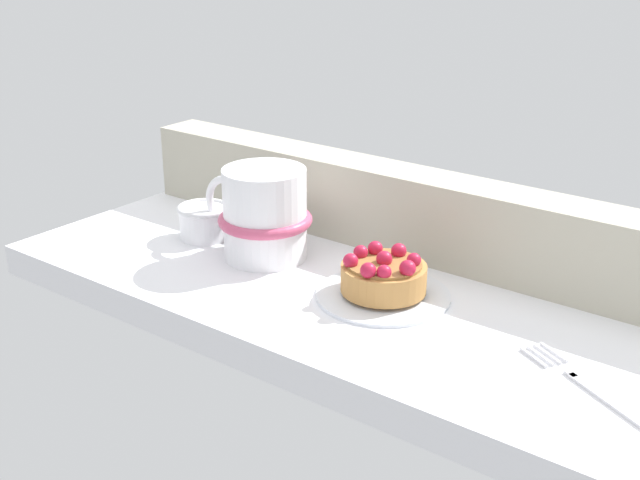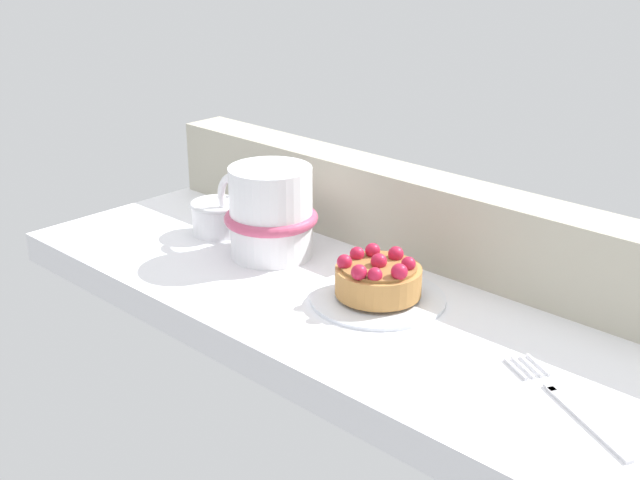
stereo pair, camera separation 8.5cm
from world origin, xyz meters
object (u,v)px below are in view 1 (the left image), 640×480
coffee_mug (264,214)px  dessert_fork (589,386)px  raspberry_tart (381,276)px  sugar_bowl (204,221)px  dessert_plate (381,296)px

coffee_mug → dessert_fork: coffee_mug is taller
raspberry_tart → sugar_bowl: bearing=177.0°
dessert_plate → dessert_fork: size_ratio=0.95×
dessert_plate → sugar_bowl: sugar_bowl is taller
dessert_plate → dessert_fork: 22.78cm
raspberry_tart → dessert_fork: (22.46, -3.74, -2.20)cm
raspberry_tart → dessert_plate: bearing=171.3°
coffee_mug → dessert_fork: bearing=-7.4°
sugar_bowl → coffee_mug: bearing=-0.3°
dessert_plate → sugar_bowl: bearing=177.0°
coffee_mug → sugar_bowl: bearing=179.7°
dessert_plate → coffee_mug: 16.97cm
dessert_fork → sugar_bowl: sugar_bowl is taller
raspberry_tart → sugar_bowl: raspberry_tart is taller
dessert_fork → sugar_bowl: 48.40cm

